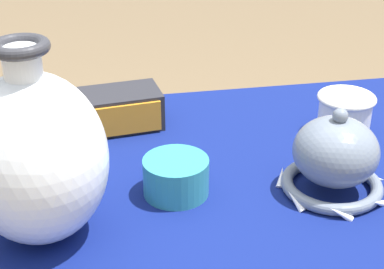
% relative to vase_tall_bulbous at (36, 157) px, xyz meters
% --- Properties ---
extents(display_table, '(1.22, 0.72, 0.68)m').
position_rel_vase_tall_bulbous_xyz_m(display_table, '(0.26, 0.14, -0.21)').
color(display_table, '#38383D').
rests_on(display_table, ground_plane).
extents(vase_tall_bulbous, '(0.22, 0.22, 0.32)m').
position_rel_vase_tall_bulbous_xyz_m(vase_tall_bulbous, '(0.00, 0.00, 0.00)').
color(vase_tall_bulbous, white).
rests_on(vase_tall_bulbous, display_table).
extents(vase_dome_bell, '(0.19, 0.20, 0.16)m').
position_rel_vase_tall_bulbous_xyz_m(vase_dome_bell, '(0.50, 0.04, -0.08)').
color(vase_dome_bell, slate).
rests_on(vase_dome_bell, display_table).
extents(mosaic_tile_box, '(0.18, 0.13, 0.08)m').
position_rel_vase_tall_bulbous_xyz_m(mosaic_tile_box, '(0.15, 0.36, -0.10)').
color(mosaic_tile_box, '#232328').
rests_on(mosaic_tile_box, display_table).
extents(cup_wide_ivory, '(0.12, 0.12, 0.09)m').
position_rel_vase_tall_bulbous_xyz_m(cup_wide_ivory, '(0.60, 0.24, -0.09)').
color(cup_wide_ivory, white).
rests_on(cup_wide_ivory, display_table).
extents(pot_squat_teal, '(0.12, 0.12, 0.07)m').
position_rel_vase_tall_bulbous_xyz_m(pot_squat_teal, '(0.22, 0.08, -0.11)').
color(pot_squat_teal, teal).
rests_on(pot_squat_teal, display_table).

